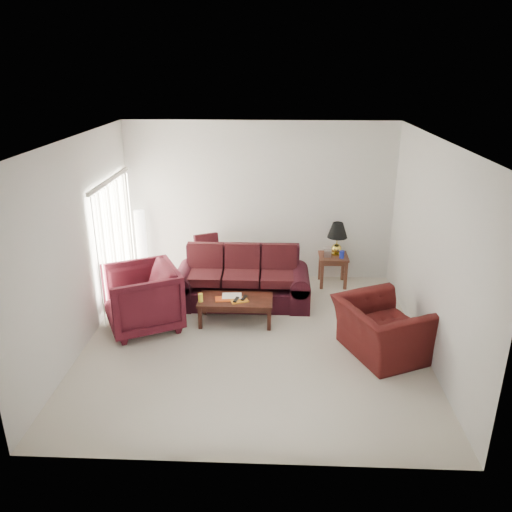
{
  "coord_description": "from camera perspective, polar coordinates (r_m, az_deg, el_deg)",
  "views": [
    {
      "loc": [
        0.32,
        -6.6,
        3.92
      ],
      "look_at": [
        0.0,
        0.85,
        1.05
      ],
      "focal_mm": 35.0,
      "sensor_mm": 36.0,
      "label": 1
    }
  ],
  "objects": [
    {
      "name": "floor",
      "position": [
        7.68,
        -0.28,
        -9.63
      ],
      "size": [
        5.0,
        5.0,
        0.0
      ],
      "primitive_type": "plane",
      "color": "beige",
      "rests_on": "ground"
    },
    {
      "name": "blinds",
      "position": [
        8.83,
        -15.76,
        1.47
      ],
      "size": [
        0.1,
        2.0,
        2.16
      ],
      "primitive_type": "cube",
      "color": "silver",
      "rests_on": "ground"
    },
    {
      "name": "sofa",
      "position": [
        8.62,
        -1.64,
        -2.49
      ],
      "size": [
        2.34,
        1.03,
        0.95
      ],
      "primitive_type": null,
      "rotation": [
        0.0,
        0.0,
        -0.01
      ],
      "color": "black",
      "rests_on": "ground"
    },
    {
      "name": "throw_pillow",
      "position": [
        9.38,
        -5.66,
        1.19
      ],
      "size": [
        0.5,
        0.39,
        0.46
      ],
      "primitive_type": "cube",
      "rotation": [
        -0.21,
        0.0,
        0.45
      ],
      "color": "black",
      "rests_on": "sofa"
    },
    {
      "name": "end_table",
      "position": [
        9.53,
        8.75,
        -1.58
      ],
      "size": [
        0.57,
        0.57,
        0.58
      ],
      "primitive_type": null,
      "rotation": [
        0.0,
        0.0,
        -0.07
      ],
      "color": "#493319",
      "rests_on": "ground"
    },
    {
      "name": "table_lamp",
      "position": [
        9.37,
        9.25,
        1.94
      ],
      "size": [
        0.38,
        0.38,
        0.63
      ],
      "primitive_type": null,
      "rotation": [
        0.0,
        0.0,
        0.02
      ],
      "color": "gold",
      "rests_on": "end_table"
    },
    {
      "name": "clock",
      "position": [
        9.31,
        8.19,
        0.23
      ],
      "size": [
        0.13,
        0.05,
        0.13
      ],
      "primitive_type": "cube",
      "rotation": [
        0.0,
        0.0,
        0.08
      ],
      "color": "#AFAEB2",
      "rests_on": "end_table"
    },
    {
      "name": "blue_canister",
      "position": [
        9.3,
        9.78,
        0.18
      ],
      "size": [
        0.11,
        0.11,
        0.14
      ],
      "primitive_type": "cylinder",
      "rotation": [
        0.0,
        0.0,
        -0.23
      ],
      "color": "#18249E",
      "rests_on": "end_table"
    },
    {
      "name": "picture_frame",
      "position": [
        9.51,
        8.11,
        0.83
      ],
      "size": [
        0.16,
        0.19,
        0.06
      ],
      "primitive_type": "cube",
      "rotation": [
        1.36,
        0.0,
        0.18
      ],
      "color": "silver",
      "rests_on": "end_table"
    },
    {
      "name": "floor_lamp",
      "position": [
        9.71,
        -12.94,
        1.16
      ],
      "size": [
        0.28,
        0.28,
        1.41
      ],
      "primitive_type": null,
      "rotation": [
        0.0,
        0.0,
        0.26
      ],
      "color": "white",
      "rests_on": "ground"
    },
    {
      "name": "armchair_left",
      "position": [
        8.03,
        -12.9,
        -4.72
      ],
      "size": [
        1.47,
        1.45,
        1.01
      ],
      "primitive_type": "imported",
      "rotation": [
        0.0,
        0.0,
        -1.11
      ],
      "color": "#430F18",
      "rests_on": "ground"
    },
    {
      "name": "armchair_right",
      "position": [
        7.41,
        14.16,
        -8.08
      ],
      "size": [
        1.47,
        1.54,
        0.79
      ],
      "primitive_type": "imported",
      "rotation": [
        0.0,
        0.0,
        1.99
      ],
      "color": "#3A0E0D",
      "rests_on": "ground"
    },
    {
      "name": "coffee_table",
      "position": [
        8.11,
        -2.33,
        -6.21
      ],
      "size": [
        1.19,
        0.61,
        0.42
      ],
      "primitive_type": null,
      "rotation": [
        0.0,
        0.0,
        -0.01
      ],
      "color": "black",
      "rests_on": "ground"
    },
    {
      "name": "magazine_red",
      "position": [
        8.0,
        -3.78,
        -4.93
      ],
      "size": [
        0.27,
        0.22,
        0.01
      ],
      "primitive_type": "cube",
      "rotation": [
        0.0,
        0.0,
        0.15
      ],
      "color": "#CC4514",
      "rests_on": "coffee_table"
    },
    {
      "name": "magazine_white",
      "position": [
        8.08,
        -2.78,
        -4.6
      ],
      "size": [
        0.33,
        0.25,
        0.02
      ],
      "primitive_type": "cube",
      "rotation": [
        0.0,
        0.0,
        0.07
      ],
      "color": "white",
      "rests_on": "coffee_table"
    },
    {
      "name": "magazine_orange",
      "position": [
        7.95,
        -1.95,
        -5.07
      ],
      "size": [
        0.33,
        0.29,
        0.02
      ],
      "primitive_type": "cube",
      "rotation": [
        0.0,
        0.0,
        0.36
      ],
      "color": "orange",
      "rests_on": "coffee_table"
    },
    {
      "name": "remote_a",
      "position": [
        7.92,
        -2.28,
        -5.0
      ],
      "size": [
        0.09,
        0.18,
        0.02
      ],
      "primitive_type": "cube",
      "rotation": [
        0.0,
        0.0,
        -0.23
      ],
      "color": "black",
      "rests_on": "coffee_table"
    },
    {
      "name": "remote_b",
      "position": [
        7.98,
        -1.37,
        -4.8
      ],
      "size": [
        0.1,
        0.18,
        0.02
      ],
      "primitive_type": "cube",
      "rotation": [
        0.0,
        0.0,
        -0.31
      ],
      "color": "black",
      "rests_on": "coffee_table"
    },
    {
      "name": "yellow_glass",
      "position": [
        7.94,
        -6.36,
        -4.75
      ],
      "size": [
        0.09,
        0.09,
        0.13
      ],
      "primitive_type": "cylinder",
      "rotation": [
        0.0,
        0.0,
        -0.11
      ],
      "color": "#F8F037",
      "rests_on": "coffee_table"
    }
  ]
}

